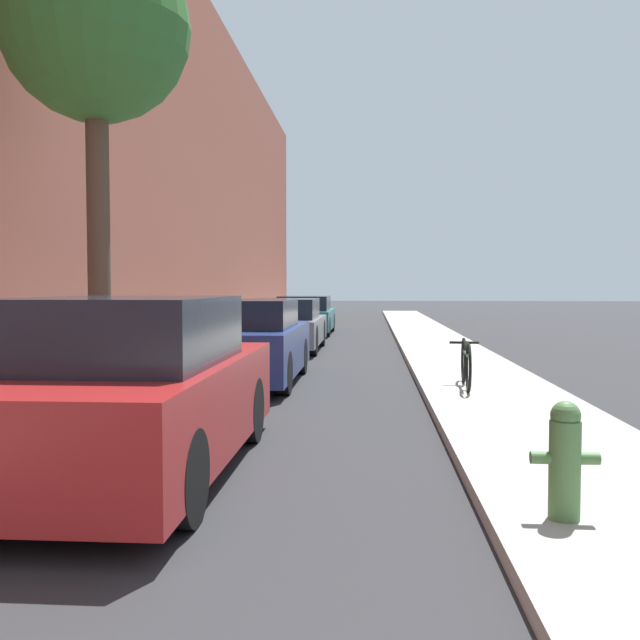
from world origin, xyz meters
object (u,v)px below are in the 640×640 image
at_px(fire_hydrant, 565,458).
at_px(parked_car_navy, 246,343).
at_px(street_tree_near, 96,32).
at_px(parked_car_grey, 285,325).
at_px(bicycle, 466,363).
at_px(parked_car_teal, 305,316).
at_px(parked_car_red, 130,391).

bearing_deg(fire_hydrant, parked_car_navy, 115.59).
bearing_deg(street_tree_near, parked_car_grey, 80.28).
distance_m(street_tree_near, bicycle, 6.72).
bearing_deg(parked_car_grey, street_tree_near, -99.72).
bearing_deg(parked_car_grey, parked_car_navy, -89.40).
xyz_separation_m(parked_car_teal, street_tree_near, (-1.35, -14.25, 4.23)).
relative_size(parked_car_red, fire_hydrant, 5.39).
bearing_deg(parked_car_navy, fire_hydrant, -64.41).
bearing_deg(parked_car_red, parked_car_teal, 90.48).
relative_size(parked_car_red, bicycle, 2.40).
bearing_deg(bicycle, street_tree_near, -160.29).
xyz_separation_m(parked_car_grey, street_tree_near, (-1.41, -8.25, 4.22)).
relative_size(street_tree_near, bicycle, 3.54).
xyz_separation_m(parked_car_navy, parked_car_grey, (-0.06, 5.78, -0.04)).
bearing_deg(parked_car_teal, fire_hydrant, -79.67).
relative_size(parked_car_navy, street_tree_near, 0.67).
distance_m(parked_car_red, fire_hydrant, 3.48).
height_order(fire_hydrant, bicycle, fire_hydrant).
bearing_deg(parked_car_navy, bicycle, -17.34).
bearing_deg(fire_hydrant, parked_car_red, 159.16).
relative_size(parked_car_red, street_tree_near, 0.68).
xyz_separation_m(street_tree_near, fire_hydrant, (4.74, -4.36, -4.34)).
relative_size(parked_car_teal, street_tree_near, 0.72).
bearing_deg(bicycle, parked_car_navy, 166.49).
bearing_deg(parked_car_grey, bicycle, -62.98).
bearing_deg(parked_car_teal, street_tree_near, -95.42).
relative_size(parked_car_teal, bicycle, 2.54).
height_order(parked_car_red, bicycle, parked_car_red).
bearing_deg(parked_car_grey, fire_hydrant, -75.20).
bearing_deg(parked_car_teal, parked_car_red, -89.52).
distance_m(parked_car_red, bicycle, 5.67).
relative_size(parked_car_teal, fire_hydrant, 5.71).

